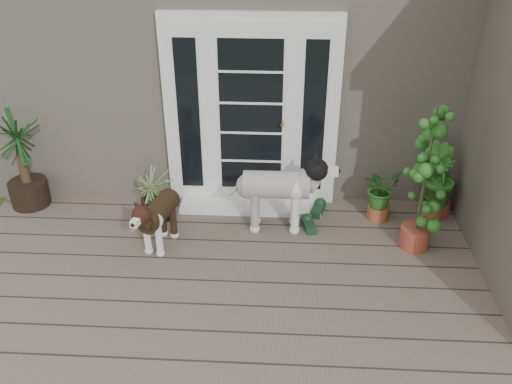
{
  "coord_description": "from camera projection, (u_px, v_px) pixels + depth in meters",
  "views": [
    {
      "loc": [
        0.16,
        -2.91,
        3.39
      ],
      "look_at": [
        -0.1,
        1.75,
        0.7
      ],
      "focal_mm": 37.97,
      "sensor_mm": 36.0,
      "label": 1
    }
  ],
  "objects": [
    {
      "name": "deck",
      "position": [
        259.0,
        338.0,
        4.54
      ],
      "size": [
        6.2,
        4.6,
        0.12
      ],
      "primitive_type": "cube",
      "color": "#6B5B4C",
      "rests_on": "ground"
    },
    {
      "name": "house_main",
      "position": [
        275.0,
        34.0,
        7.47
      ],
      "size": [
        7.4,
        4.0,
        3.1
      ],
      "primitive_type": "cube",
      "color": "#665E54",
      "rests_on": "ground"
    },
    {
      "name": "door_unit",
      "position": [
        251.0,
        113.0,
        5.88
      ],
      "size": [
        1.9,
        0.14,
        2.15
      ],
      "primitive_type": "cube",
      "color": "white",
      "rests_on": "deck"
    },
    {
      "name": "door_step",
      "position": [
        250.0,
        205.0,
        6.24
      ],
      "size": [
        1.6,
        0.4,
        0.05
      ],
      "primitive_type": "cube",
      "color": "white",
      "rests_on": "deck"
    },
    {
      "name": "brindle_dog",
      "position": [
        160.0,
        220.0,
        5.45
      ],
      "size": [
        0.49,
        0.79,
        0.61
      ],
      "primitive_type": null,
      "rotation": [
        0.0,
        0.0,
        2.89
      ],
      "color": "#342412",
      "rests_on": "deck"
    },
    {
      "name": "white_dog",
      "position": [
        276.0,
        197.0,
        5.69
      ],
      "size": [
        0.93,
        0.41,
        0.78
      ],
      "primitive_type": null,
      "rotation": [
        0.0,
        0.0,
        -1.56
      ],
      "color": "silver",
      "rests_on": "deck"
    },
    {
      "name": "spider_plant",
      "position": [
        156.0,
        192.0,
        5.93
      ],
      "size": [
        0.73,
        0.73,
        0.61
      ],
      "primitive_type": null,
      "rotation": [
        0.0,
        0.0,
        -0.32
      ],
      "color": "#96B46F",
      "rests_on": "deck"
    },
    {
      "name": "yucca",
      "position": [
        21.0,
        158.0,
        6.02
      ],
      "size": [
        1.05,
        1.05,
        1.19
      ],
      "primitive_type": null,
      "rotation": [
        0.0,
        0.0,
        0.35
      ],
      "color": "black",
      "rests_on": "deck"
    },
    {
      "name": "herb_a",
      "position": [
        380.0,
        198.0,
        5.92
      ],
      "size": [
        0.57,
        0.57,
        0.52
      ],
      "primitive_type": "imported",
      "rotation": [
        0.0,
        0.0,
        0.61
      ],
      "color": "#1B5F21",
      "rests_on": "deck"
    },
    {
      "name": "herb_b",
      "position": [
        435.0,
        191.0,
        5.92
      ],
      "size": [
        0.61,
        0.61,
        0.65
      ],
      "primitive_type": "imported",
      "rotation": [
        0.0,
        0.0,
        2.32
      ],
      "color": "#164F19",
      "rests_on": "deck"
    },
    {
      "name": "herb_c",
      "position": [
        439.0,
        191.0,
        6.01
      ],
      "size": [
        0.37,
        0.37,
        0.57
      ],
      "primitive_type": "imported",
      "rotation": [
        0.0,
        0.0,
        4.69
      ],
      "color": "#245317",
      "rests_on": "deck"
    },
    {
      "name": "sapling",
      "position": [
        425.0,
        179.0,
        5.19
      ],
      "size": [
        0.52,
        0.52,
        1.59
      ],
      "primitive_type": null,
      "rotation": [
        0.0,
        0.0,
        0.13
      ],
      "color": "#1A5C1B",
      "rests_on": "deck"
    },
    {
      "name": "clog_left",
      "position": [
        309.0,
        224.0,
        5.85
      ],
      "size": [
        0.21,
        0.35,
        0.1
      ],
      "primitive_type": null,
      "rotation": [
        0.0,
        0.0,
        0.2
      ],
      "color": "#163821",
      "rests_on": "deck"
    },
    {
      "name": "clog_right",
      "position": [
        318.0,
        208.0,
        6.13
      ],
      "size": [
        0.25,
        0.37,
        0.1
      ],
      "primitive_type": null,
      "rotation": [
        0.0,
        0.0,
        -0.28
      ],
      "color": "#16371E",
      "rests_on": "deck"
    }
  ]
}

